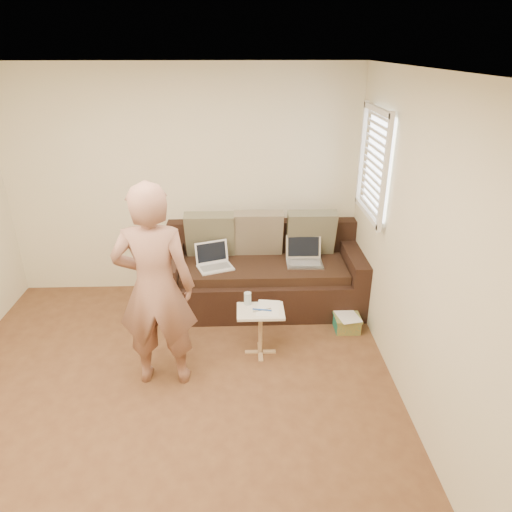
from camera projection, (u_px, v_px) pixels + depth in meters
name	position (u px, v px, depth m)	size (l,w,h in m)	color
floor	(164.00, 417.00, 3.74)	(4.50, 4.50, 0.00)	#56341F
ceiling	(126.00, 73.00, 2.65)	(4.50, 4.50, 0.00)	white
wall_back	(183.00, 184.00, 5.23)	(4.00, 4.00, 0.00)	beige
wall_right	(432.00, 270.00, 3.26)	(4.50, 4.50, 0.00)	beige
window_blinds	(374.00, 164.00, 4.45)	(0.12, 0.88, 1.08)	white
sofa	(264.00, 270.00, 5.20)	(2.20, 0.95, 0.85)	black
pillow_left	(210.00, 235.00, 5.21)	(0.55, 0.14, 0.55)	brown
pillow_mid	(258.00, 233.00, 5.24)	(0.55, 0.14, 0.55)	#706650
pillow_right	(311.00, 233.00, 5.26)	(0.55, 0.14, 0.55)	brown
laptop_silver	(305.00, 264.00, 5.13)	(0.40, 0.29, 0.26)	#B7BABC
laptop_white	(215.00, 268.00, 5.04)	(0.37, 0.27, 0.27)	white
person	(155.00, 288.00, 3.80)	(0.67, 0.45, 1.84)	#92594F
side_table	(260.00, 332.00, 4.41)	(0.44, 0.31, 0.49)	silver
drinking_glass	(248.00, 298.00, 4.39)	(0.07, 0.07, 0.12)	silver
scissors	(262.00, 310.00, 4.30)	(0.18, 0.10, 0.02)	silver
paper_on_table	(268.00, 308.00, 4.34)	(0.21, 0.30, 0.00)	white
striped_box	(347.00, 322.00, 4.85)	(0.27, 0.27, 0.17)	orange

